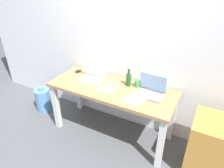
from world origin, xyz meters
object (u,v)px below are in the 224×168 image
laptop_right (151,90)px  water_cooler_jug (43,100)px  laptop_left (92,76)px  coffee_mug (138,83)px  desk (112,95)px  filing_cabinet (207,146)px  computer_mouse (78,71)px  beer_bottle (129,79)px

laptop_right → water_cooler_jug: bearing=-175.8°
laptop_left → coffee_mug: bearing=10.2°
desk → filing_cabinet: size_ratio=2.38×
computer_mouse → coffee_mug: 0.94m
laptop_left → computer_mouse: 0.32m
coffee_mug → water_cooler_jug: size_ratio=0.22×
laptop_right → laptop_left: bearing=-179.6°
beer_bottle → coffee_mug: beer_bottle is taller
water_cooler_jug → computer_mouse: bearing=19.1°
coffee_mug → filing_cabinet: 1.08m
coffee_mug → filing_cabinet: (0.96, -0.22, -0.45)m
water_cooler_jug → coffee_mug: bearing=8.6°
desk → laptop_left: size_ratio=5.11×
desk → water_cooler_jug: size_ratio=3.89×
filing_cabinet → water_cooler_jug: bearing=-179.7°
laptop_left → laptop_right: bearing=0.4°
laptop_left → filing_cabinet: (1.59, -0.11, -0.45)m
laptop_left → filing_cabinet: bearing=-3.9°
coffee_mug → filing_cabinet: bearing=-13.0°
beer_bottle → water_cooler_jug: (-1.44, -0.20, -0.65)m
computer_mouse → filing_cabinet: computer_mouse is taller
beer_bottle → computer_mouse: size_ratio=2.31×
laptop_left → water_cooler_jug: size_ratio=0.76×
beer_bottle → coffee_mug: (0.12, 0.03, -0.04)m
beer_bottle → computer_mouse: 0.82m
coffee_mug → laptop_right: bearing=-26.8°
beer_bottle → computer_mouse: beer_bottle is taller
beer_bottle → coffee_mug: size_ratio=2.43×
desk → filing_cabinet: desk is taller
laptop_right → water_cooler_jug: laptop_right is taller
coffee_mug → beer_bottle: bearing=-164.4°
laptop_right → coffee_mug: laptop_right is taller
computer_mouse → coffee_mug: size_ratio=1.05×
desk → filing_cabinet: (1.24, -0.04, -0.29)m
filing_cabinet → laptop_right: bearing=171.3°
desk → beer_bottle: beer_bottle is taller
desk → water_cooler_jug: (-1.28, -0.05, -0.45)m
laptop_left → beer_bottle: bearing=8.9°
computer_mouse → coffee_mug: bearing=29.7°
desk → filing_cabinet: bearing=-1.9°
beer_bottle → filing_cabinet: size_ratio=0.33×
desk → computer_mouse: bearing=166.1°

